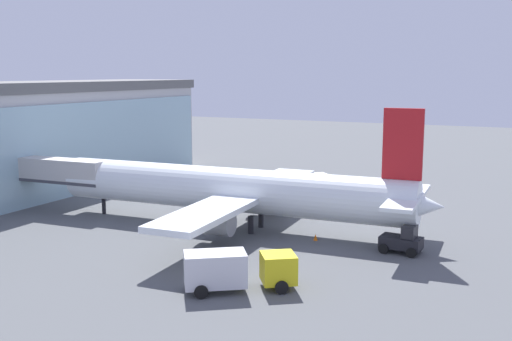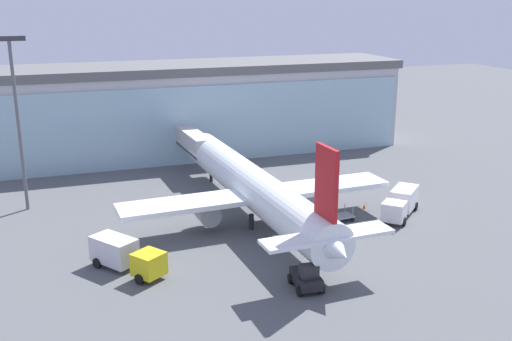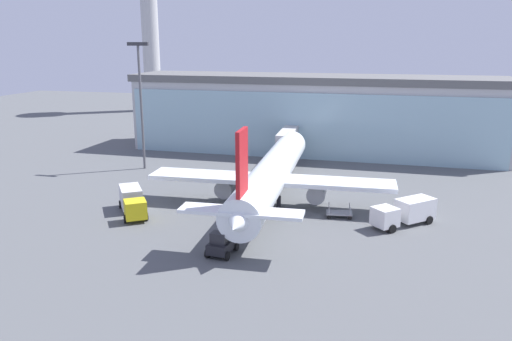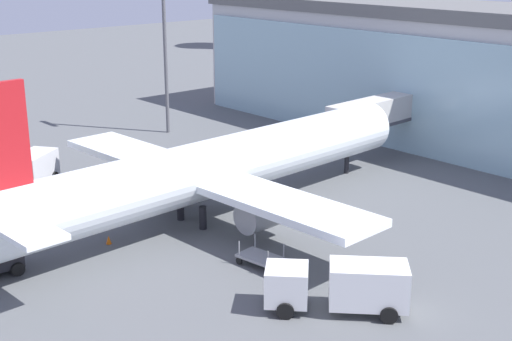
{
  "view_description": "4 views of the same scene",
  "coord_description": "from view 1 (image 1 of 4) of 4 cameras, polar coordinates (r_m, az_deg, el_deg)",
  "views": [
    {
      "loc": [
        -48.3,
        -20.61,
        14.2
      ],
      "look_at": [
        1.84,
        3.06,
        5.1
      ],
      "focal_mm": 42.0,
      "sensor_mm": 36.0,
      "label": 1
    },
    {
      "loc": [
        -19.95,
        -50.8,
        22.45
      ],
      "look_at": [
        0.26,
        6.12,
        4.77
      ],
      "focal_mm": 42.0,
      "sensor_mm": 36.0,
      "label": 2
    },
    {
      "loc": [
        11.51,
        -51.09,
        18.56
      ],
      "look_at": [
        -2.75,
        4.95,
        3.63
      ],
      "focal_mm": 35.0,
      "sensor_mm": 36.0,
      "label": 3
    },
    {
      "loc": [
        36.32,
        -25.08,
        17.92
      ],
      "look_at": [
        1.28,
        6.24,
        3.38
      ],
      "focal_mm": 50.0,
      "sensor_mm": 36.0,
      "label": 4
    }
  ],
  "objects": [
    {
      "name": "ground",
      "position": [
        54.4,
        2.1,
        -5.81
      ],
      "size": [
        240.0,
        240.0,
        0.0
      ],
      "primitive_type": "plane",
      "color": "#545659"
    },
    {
      "name": "jet_bridge",
      "position": [
        64.85,
        -18.69,
        -0.1
      ],
      "size": [
        2.78,
        11.97,
        5.51
      ],
      "rotation": [
        0.0,
        0.0,
        1.62
      ],
      "color": "beige",
      "rests_on": "ground"
    },
    {
      "name": "pushback_tug",
      "position": [
        49.24,
        13.78,
        -6.54
      ],
      "size": [
        2.4,
        3.34,
        2.3
      ],
      "rotation": [
        0.0,
        0.0,
        1.49
      ],
      "color": "black",
      "rests_on": "ground"
    },
    {
      "name": "safety_cone_wingtip",
      "position": [
        66.33,
        3.42,
        -2.81
      ],
      "size": [
        0.36,
        0.36,
        0.55
      ],
      "primitive_type": "cone",
      "color": "orange",
      "rests_on": "ground"
    },
    {
      "name": "catering_truck",
      "position": [
        39.75,
        -1.93,
        -9.37
      ],
      "size": [
        5.94,
        7.26,
        2.65
      ],
      "rotation": [
        0.0,
        0.0,
        5.31
      ],
      "color": "yellow",
      "rests_on": "ground"
    },
    {
      "name": "terminal_building",
      "position": [
        73.41,
        -23.2,
        2.59
      ],
      "size": [
        63.06,
        13.51,
        13.12
      ],
      "rotation": [
        0.0,
        0.0,
        -0.01
      ],
      "color": "#B6B6B6",
      "rests_on": "ground"
    },
    {
      "name": "airplane",
      "position": [
        54.75,
        -2.07,
        -1.9
      ],
      "size": [
        28.45,
        37.75,
        11.39
      ],
      "rotation": [
        0.0,
        0.0,
        1.61
      ],
      "color": "white",
      "rests_on": "ground"
    },
    {
      "name": "fuel_truck",
      "position": [
        67.41,
        6.69,
        -1.63
      ],
      "size": [
        6.83,
        6.6,
        2.65
      ],
      "rotation": [
        0.0,
        0.0,
        3.9
      ],
      "color": "silver",
      "rests_on": "ground"
    },
    {
      "name": "safety_cone_nose",
      "position": [
        51.73,
        5.69,
        -6.34
      ],
      "size": [
        0.36,
        0.36,
        0.55
      ],
      "primitive_type": "cone",
      "color": "orange",
      "rests_on": "ground"
    },
    {
      "name": "baggage_cart",
      "position": [
        61.5,
        4.07,
        -3.57
      ],
      "size": [
        2.98,
        1.93,
        1.5
      ],
      "rotation": [
        0.0,
        0.0,
        0.12
      ],
      "color": "gray",
      "rests_on": "ground"
    }
  ]
}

